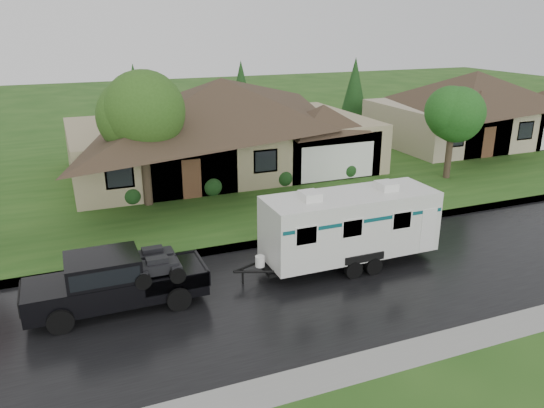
# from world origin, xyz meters

# --- Properties ---
(ground) EXTENTS (140.00, 140.00, 0.00)m
(ground) POSITION_xyz_m (0.00, 0.00, 0.00)
(ground) COLOR #234D18
(ground) RESTS_ON ground
(road) EXTENTS (140.00, 8.00, 0.01)m
(road) POSITION_xyz_m (0.00, -2.00, 0.01)
(road) COLOR black
(road) RESTS_ON ground
(curb) EXTENTS (140.00, 0.50, 0.15)m
(curb) POSITION_xyz_m (0.00, 2.25, 0.07)
(curb) COLOR gray
(curb) RESTS_ON ground
(lawn) EXTENTS (140.00, 26.00, 0.15)m
(lawn) POSITION_xyz_m (0.00, 15.00, 0.07)
(lawn) COLOR #234D18
(lawn) RESTS_ON ground
(house_main) EXTENTS (19.44, 10.80, 6.90)m
(house_main) POSITION_xyz_m (2.29, 13.84, 3.59)
(house_main) COLOR tan
(house_main) RESTS_ON lawn
(house_neighbor) EXTENTS (15.12, 9.72, 6.45)m
(house_neighbor) POSITION_xyz_m (22.27, 14.34, 3.32)
(house_neighbor) COLOR tan
(house_neighbor) RESTS_ON lawn
(tree_left_green) EXTENTS (3.97, 3.97, 6.56)m
(tree_left_green) POSITION_xyz_m (-3.55, 8.87, 4.70)
(tree_left_green) COLOR #382B1E
(tree_left_green) RESTS_ON lawn
(tree_right_green) EXTENTS (3.24, 3.24, 5.37)m
(tree_right_green) POSITION_xyz_m (13.69, 7.09, 3.87)
(tree_right_green) COLOR #382B1E
(tree_right_green) RESTS_ON lawn
(shrub_row) EXTENTS (13.60, 1.00, 1.00)m
(shrub_row) POSITION_xyz_m (2.00, 9.30, 0.65)
(shrub_row) COLOR #143814
(shrub_row) RESTS_ON lawn
(pickup_truck) EXTENTS (5.73, 2.18, 1.91)m
(pickup_truck) POSITION_xyz_m (-6.29, -0.77, 1.02)
(pickup_truck) COLOR black
(pickup_truck) RESTS_ON ground
(travel_trailer) EXTENTS (7.07, 2.48, 3.17)m
(travel_trailer) POSITION_xyz_m (2.51, -0.77, 1.68)
(travel_trailer) COLOR white
(travel_trailer) RESTS_ON ground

